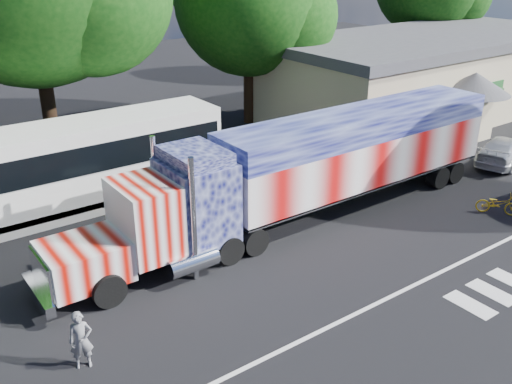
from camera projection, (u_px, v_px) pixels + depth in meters
ground at (306, 268)px, 20.25m from camera, size 100.00×100.00×0.00m
lane_markings at (422, 301)px, 18.37m from camera, size 30.00×2.67×0.01m
semi_truck at (314, 166)px, 23.16m from camera, size 20.83×3.29×4.44m
coach_bus at (77, 165)px, 24.24m from camera, size 12.87×3.00×3.75m
hall_building at (428, 74)px, 37.99m from camera, size 22.40×12.80×5.20m
parked_car at (505, 150)px, 29.72m from camera, size 5.15×3.15×1.39m
woman at (81, 340)px, 15.23m from camera, size 0.72×0.58×1.71m
bicycle at (498, 204)px, 24.17m from camera, size 1.54×1.75×0.91m
tree_ne_a at (251, 1)px, 34.01m from camera, size 9.37×8.92×11.95m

